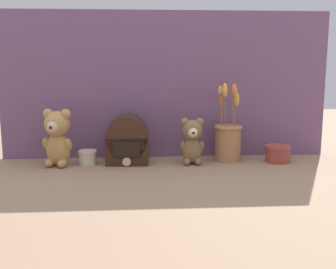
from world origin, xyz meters
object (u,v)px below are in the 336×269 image
Objects in this scene: teddy_bear_large at (57,136)px; flower_vase at (228,139)px; decorative_tin_tall at (278,154)px; vintage_radio at (127,142)px; teddy_bear_medium at (192,140)px; decorative_tin_short at (88,157)px.

flower_vase is (0.75, 0.05, -0.03)m from teddy_bear_large.
teddy_bear_large is at bearing -179.71° from decorative_tin_tall.
flower_vase is 1.65× the size of vintage_radio.
vintage_radio is at bearing 174.18° from teddy_bear_medium.
decorative_tin_tall reaches higher than decorative_tin_short.
decorative_tin_tall is (0.67, -0.02, -0.06)m from vintage_radio.
teddy_bear_large is 0.70× the size of flower_vase.
flower_vase is at bearing 2.92° from vintage_radio.
decorative_tin_tall is (0.39, 0.01, -0.07)m from teddy_bear_medium.
teddy_bear_large is 0.58m from teddy_bear_medium.
vintage_radio is at bearing 4.82° from teddy_bear_large.
flower_vase reaches higher than teddy_bear_medium.
vintage_radio reaches higher than teddy_bear_medium.
flower_vase is 3.12× the size of decorative_tin_tall.
vintage_radio is 0.18m from decorative_tin_short.
vintage_radio is (0.30, 0.02, -0.03)m from teddy_bear_large.
teddy_bear_large is 0.97m from decorative_tin_tall.
decorative_tin_tall is (0.22, -0.04, -0.06)m from flower_vase.
teddy_bear_large is at bearing -175.18° from vintage_radio.
flower_vase reaches higher than decorative_tin_short.
vintage_radio is 1.89× the size of decorative_tin_tall.
flower_vase is 4.38× the size of decorative_tin_short.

